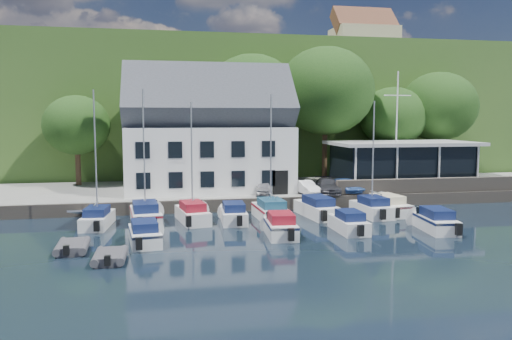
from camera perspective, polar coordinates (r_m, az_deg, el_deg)
The scene contains 35 objects.
ground at distance 30.17m, azimuth 11.19°, elevation -8.14°, with size 180.00×180.00×0.00m, color black.
quay at distance 46.46m, azimuth 3.14°, elevation -2.45°, with size 60.00×13.00×1.00m, color gray.
quay_face at distance 40.26m, azimuth 5.36°, elevation -3.77°, with size 60.00×0.30×1.00m, color #665C51.
hillside at distance 89.80m, azimuth -3.67°, elevation 6.41°, with size 160.00×75.00×16.00m, color #345620.
field_patch at distance 99.36m, azimuth 0.39°, elevation 11.08°, with size 50.00×30.00×0.30m, color #596532.
farmhouse at distance 86.68m, azimuth 12.21°, elevation 14.33°, with size 10.40×7.00×8.20m, color #BDA68D, non-canonical shape.
harbor_building at distance 43.85m, azimuth -5.44°, elevation 3.40°, with size 14.40×8.20×8.70m, color white, non-canonical shape.
club_pavilion at distance 48.60m, azimuth 16.29°, elevation 0.72°, with size 13.20×7.20×4.10m, color black, non-canonical shape.
seawall at distance 45.23m, azimuth 20.01°, elevation -1.63°, with size 18.00×0.50×1.20m, color #665C51.
gangway at distance 37.25m, azimuth -19.03°, elevation -5.65°, with size 1.20×6.00×1.40m, color #B9B9BD, non-canonical shape.
car_silver at distance 41.06m, azimuth 0.87°, elevation -2.06°, with size 1.32×3.27×1.12m, color #AFAFB4.
car_white at distance 41.66m, azimuth 5.68°, elevation -1.97°, with size 1.18×3.39×1.12m, color silver.
car_dgrey at distance 42.20m, azimuth 8.18°, elevation -1.81°, with size 1.75×4.31×1.25m, color #313137.
car_blue at distance 43.12m, azimuth 10.27°, elevation -1.70°, with size 1.42×3.59×1.23m, color #305394.
flagpole at distance 44.90m, azimuth 15.76°, elevation 4.27°, with size 2.47×0.20×10.28m, color white, non-canonical shape.
tree_0 at distance 49.49m, azimuth -19.76°, elevation 3.20°, with size 6.15×6.15×8.41m, color black, non-canonical shape.
tree_1 at distance 49.30m, azimuth -10.99°, elevation 4.42°, with size 7.40×7.40×10.11m, color black, non-canonical shape.
tree_2 at distance 49.61m, azimuth -0.41°, elevation 5.95°, with size 9.19×9.19×12.56m, color black, non-canonical shape.
tree_3 at distance 51.01m, azimuth 7.91°, elevation 6.37°, with size 9.80×9.80×13.40m, color black, non-canonical shape.
tree_4 at distance 54.61m, azimuth 15.32°, elevation 4.15°, with size 6.97×6.97×9.53m, color black, non-canonical shape.
tree_5 at distance 57.25m, azimuth 20.04°, elevation 4.91°, with size 8.19×8.19×11.19m, color black, non-canonical shape.
boat_r1_0 at distance 34.90m, azimuth -17.84°, elevation 0.59°, with size 1.78×6.00×8.39m, color white, non-canonical shape.
boat_r1_1 at distance 34.92m, azimuth -12.67°, elevation 1.73°, with size 2.07×6.80×9.61m, color white, non-canonical shape.
boat_r1_2 at distance 34.94m, azimuth -7.35°, elevation 1.40°, with size 1.85×6.39×9.08m, color white, non-canonical shape.
boat_r1_3 at distance 35.16m, azimuth -2.60°, elevation -4.83°, with size 1.84×5.62×1.42m, color white, non-canonical shape.
boat_r1_4 at distance 35.66m, azimuth 1.71°, elevation 1.60°, with size 2.06×6.58×9.16m, color white, non-canonical shape.
boat_r1_5 at distance 37.38m, azimuth 6.97°, elevation -4.12°, with size 1.98×6.97×1.55m, color white, non-canonical shape.
boat_r1_6 at distance 37.71m, azimuth 13.24°, elevation 1.79°, with size 2.01×5.84×9.29m, color white, non-canonical shape.
boat_r1_7 at distance 39.39m, azimuth 14.59°, elevation -3.78°, with size 2.18×6.57×1.51m, color white, non-canonical shape.
boat_r2_0 at distance 29.96m, azimuth -12.60°, elevation -6.90°, with size 1.82×5.44×1.39m, color white, non-canonical shape.
boat_r2_2 at distance 31.09m, azimuth 2.80°, elevation -6.19°, with size 1.85×5.45×1.49m, color white, non-canonical shape.
boat_r2_3 at distance 32.77m, azimuth 10.54°, elevation -5.74°, with size 1.74×5.31×1.41m, color white, non-canonical shape.
boat_r2_4 at distance 34.60m, azimuth 19.74°, elevation -5.29°, with size 1.84×6.10×1.50m, color white, non-canonical shape.
dinghy_0 at distance 29.39m, azimuth -20.24°, elevation -8.08°, with size 1.79×2.98×0.70m, color #3B3B40, non-canonical shape.
dinghy_1 at distance 26.85m, azimuth -16.33°, elevation -9.30°, with size 1.71×2.84×0.66m, color #3B3B40, non-canonical shape.
Camera 1 is at (-11.02, -27.12, 7.29)m, focal length 35.00 mm.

